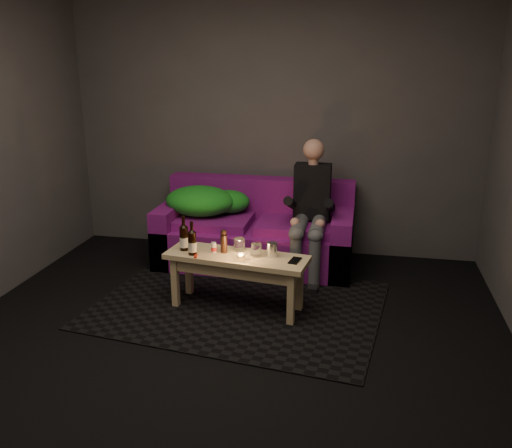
{
  "coord_description": "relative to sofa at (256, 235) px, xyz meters",
  "views": [
    {
      "loc": [
        0.88,
        -2.96,
        1.92
      ],
      "look_at": [
        -0.01,
        1.44,
        0.51
      ],
      "focal_mm": 38.0,
      "sensor_mm": 36.0,
      "label": 1
    }
  ],
  "objects": [
    {
      "name": "steel_cup",
      "position": [
        0.32,
        -0.98,
        0.23
      ],
      "size": [
        0.09,
        0.09,
        0.11
      ],
      "primitive_type": "cylinder",
      "rotation": [
        0.0,
        0.0,
        0.07
      ],
      "color": "silver",
      "rests_on": "coffee_table"
    },
    {
      "name": "sofa",
      "position": [
        0.0,
        0.0,
        0.0
      ],
      "size": [
        1.8,
        0.81,
        0.78
      ],
      "color": "#700E68",
      "rests_on": "floor"
    },
    {
      "name": "room",
      "position": [
        0.08,
        -1.34,
        1.36
      ],
      "size": [
        4.5,
        4.5,
        4.5
      ],
      "color": "silver",
      "rests_on": "ground"
    },
    {
      "name": "green_blanket",
      "position": [
        -0.49,
        -0.01,
        0.3
      ],
      "size": [
        0.79,
        0.54,
        0.27
      ],
      "color": "#178224",
      "rests_on": "sofa"
    },
    {
      "name": "person",
      "position": [
        0.52,
        -0.15,
        0.34
      ],
      "size": [
        0.32,
        0.75,
        1.2
      ],
      "color": "black",
      "rests_on": "sofa"
    },
    {
      "name": "tealight",
      "position": [
        0.1,
        -1.09,
        0.19
      ],
      "size": [
        0.06,
        0.06,
        0.05
      ],
      "color": "white",
      "rests_on": "coffee_table"
    },
    {
      "name": "beer_bottle_b",
      "position": [
        -0.28,
        -1.06,
        0.27
      ],
      "size": [
        0.07,
        0.07,
        0.26
      ],
      "color": "black",
      "rests_on": "coffee_table"
    },
    {
      "name": "coffee_table",
      "position": [
        0.05,
        -1.0,
        0.09
      ],
      "size": [
        1.14,
        0.49,
        0.45
      ],
      "rotation": [
        0.0,
        0.0,
        -0.13
      ],
      "color": "#E4B785",
      "rests_on": "rug"
    },
    {
      "name": "tumbler_back",
      "position": [
        0.05,
        -0.91,
        0.22
      ],
      "size": [
        0.1,
        0.1,
        0.1
      ],
      "primitive_type": "cylinder",
      "rotation": [
        0.0,
        0.0,
        0.16
      ],
      "color": "white",
      "rests_on": "coffee_table"
    },
    {
      "name": "tumbler_front",
      "position": [
        0.2,
        -1.0,
        0.22
      ],
      "size": [
        0.08,
        0.08,
        0.1
      ],
      "primitive_type": "cylinder",
      "rotation": [
        0.0,
        0.0,
        0.08
      ],
      "color": "white",
      "rests_on": "coffee_table"
    },
    {
      "name": "red_lighter",
      "position": [
        -0.25,
        -1.1,
        0.18
      ],
      "size": [
        0.03,
        0.07,
        0.01
      ],
      "primitive_type": "cube",
      "rotation": [
        0.0,
        0.0,
        0.21
      ],
      "color": "red",
      "rests_on": "coffee_table"
    },
    {
      "name": "smartphone",
      "position": [
        0.5,
        -1.04,
        0.17
      ],
      "size": [
        0.09,
        0.15,
        0.01
      ],
      "primitive_type": "cube",
      "rotation": [
        0.0,
        0.0,
        -0.18
      ],
      "color": "black",
      "rests_on": "coffee_table"
    },
    {
      "name": "salt_shaker",
      "position": [
        -0.14,
        -0.99,
        0.21
      ],
      "size": [
        0.05,
        0.05,
        0.08
      ],
      "primitive_type": "cylinder",
      "rotation": [
        0.0,
        0.0,
        -0.29
      ],
      "color": "silver",
      "rests_on": "coffee_table"
    },
    {
      "name": "rug",
      "position": [
        0.05,
        -0.95,
        -0.28
      ],
      "size": [
        2.39,
        1.87,
        0.01
      ],
      "primitive_type": "cube",
      "rotation": [
        0.0,
        0.0,
        -0.13
      ],
      "color": "black",
      "rests_on": "floor"
    },
    {
      "name": "floor",
      "position": [
        0.08,
        -1.81,
        -0.28
      ],
      "size": [
        4.5,
        4.5,
        0.0
      ],
      "primitive_type": "plane",
      "color": "black",
      "rests_on": "ground"
    },
    {
      "name": "pepper_mill",
      "position": [
        -0.06,
        -0.96,
        0.24
      ],
      "size": [
        0.06,
        0.06,
        0.14
      ],
      "primitive_type": "cylinder",
      "rotation": [
        0.0,
        0.0,
        -0.17
      ],
      "color": "black",
      "rests_on": "coffee_table"
    },
    {
      "name": "beer_bottle_a",
      "position": [
        -0.38,
        -0.98,
        0.27
      ],
      "size": [
        0.07,
        0.07,
        0.28
      ],
      "color": "black",
      "rests_on": "coffee_table"
    }
  ]
}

